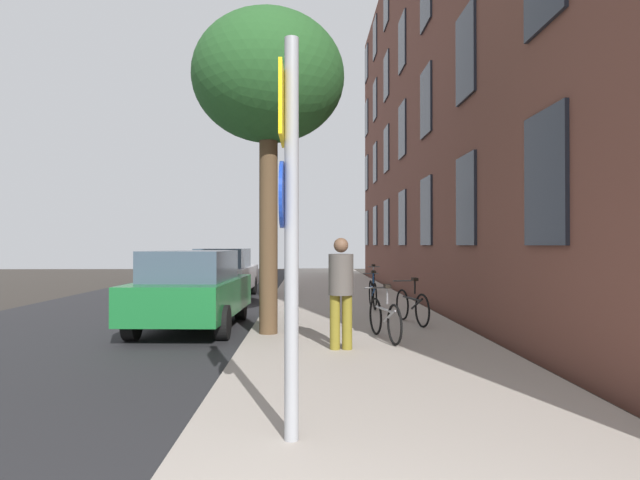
# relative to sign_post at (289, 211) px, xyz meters

# --- Properties ---
(ground_plane) EXTENTS (41.80, 41.80, 0.00)m
(ground_plane) POSITION_rel_sign_post_xyz_m (-2.33, 12.21, -2.03)
(ground_plane) COLOR #332D28
(road_asphalt) EXTENTS (7.00, 38.00, 0.01)m
(road_asphalt) POSITION_rel_sign_post_xyz_m (-4.43, 12.21, -2.03)
(road_asphalt) COLOR #232326
(road_asphalt) RESTS_ON ground
(sidewalk) EXTENTS (4.20, 38.00, 0.12)m
(sidewalk) POSITION_rel_sign_post_xyz_m (1.17, 12.21, -1.97)
(sidewalk) COLOR #9E9389
(sidewalk) RESTS_ON ground
(building_facade) EXTENTS (0.56, 27.00, 13.30)m
(building_facade) POSITION_rel_sign_post_xyz_m (3.76, 11.71, 4.63)
(building_facade) COLOR brown
(building_facade) RESTS_ON ground
(sign_post) EXTENTS (0.16, 0.60, 3.37)m
(sign_post) POSITION_rel_sign_post_xyz_m (0.00, 0.00, 0.00)
(sign_post) COLOR gray
(sign_post) RESTS_ON sidewalk
(traffic_light) EXTENTS (0.43, 0.24, 3.71)m
(traffic_light) POSITION_rel_sign_post_xyz_m (-0.45, 15.76, 0.63)
(traffic_light) COLOR black
(traffic_light) RESTS_ON sidewalk
(tree_near) EXTENTS (2.80, 2.80, 5.92)m
(tree_near) POSITION_rel_sign_post_xyz_m (-0.56, 5.16, 2.75)
(tree_near) COLOR #4C3823
(tree_near) RESTS_ON sidewalk
(bicycle_0) EXTENTS (0.46, 1.66, 0.96)m
(bicycle_0) POSITION_rel_sign_post_xyz_m (1.49, 4.47, -1.54)
(bicycle_0) COLOR black
(bicycle_0) RESTS_ON sidewalk
(bicycle_1) EXTENTS (0.50, 1.67, 0.96)m
(bicycle_1) POSITION_rel_sign_post_xyz_m (2.33, 6.25, -1.54)
(bicycle_1) COLOR black
(bicycle_1) RESTS_ON sidewalk
(bicycle_2) EXTENTS (0.42, 1.65, 0.97)m
(bicycle_2) POSITION_rel_sign_post_xyz_m (1.86, 8.92, -1.53)
(bicycle_2) COLOR black
(bicycle_2) RESTS_ON sidewalk
(bicycle_3) EXTENTS (0.45, 1.72, 0.97)m
(bicycle_3) POSITION_rel_sign_post_xyz_m (2.41, 13.03, -1.53)
(bicycle_3) COLOR black
(bicycle_3) RESTS_ON sidewalk
(pedestrian_0) EXTENTS (0.55, 0.55, 1.74)m
(pedestrian_0) POSITION_rel_sign_post_xyz_m (0.68, 3.69, -0.92)
(pedestrian_0) COLOR olive
(pedestrian_0) RESTS_ON sidewalk
(car_0) EXTENTS (1.97, 4.01, 1.62)m
(car_0) POSITION_rel_sign_post_xyz_m (-2.20, 6.31, -1.19)
(car_0) COLOR #19662D
(car_0) RESTS_ON road_asphalt
(car_1) EXTENTS (1.81, 4.03, 1.62)m
(car_1) POSITION_rel_sign_post_xyz_m (-2.54, 12.39, -1.19)
(car_1) COLOR #B7B7BC
(car_1) RESTS_ON road_asphalt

